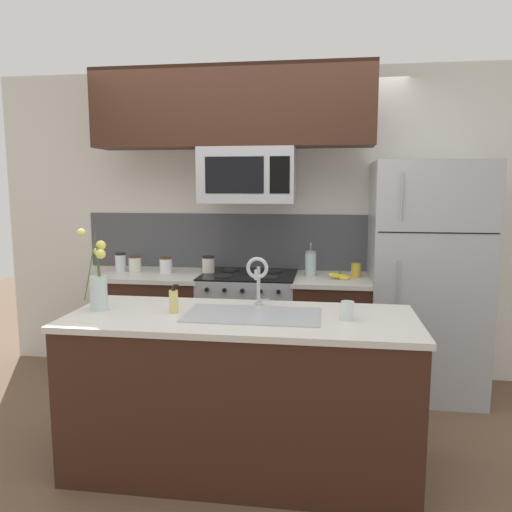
{
  "coord_description": "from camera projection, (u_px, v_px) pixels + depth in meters",
  "views": [
    {
      "loc": [
        0.62,
        -3.05,
        1.64
      ],
      "look_at": [
        0.15,
        0.27,
        1.16
      ],
      "focal_mm": 35.0,
      "sensor_mm": 36.0,
      "label": 1
    }
  ],
  "objects": [
    {
      "name": "flower_vase",
      "position": [
        98.0,
        287.0,
        2.91
      ],
      "size": [
        0.16,
        0.13,
        0.48
      ],
      "color": "silver",
      "rests_on": "island_counter"
    },
    {
      "name": "refrigerator",
      "position": [
        425.0,
        280.0,
        3.88
      ],
      "size": [
        0.85,
        0.74,
        1.82
      ],
      "color": "#A8AAAF",
      "rests_on": "ground"
    },
    {
      "name": "storage_jar_tall",
      "position": [
        121.0,
        262.0,
        4.24
      ],
      "size": [
        0.09,
        0.09,
        0.16
      ],
      "color": "silver",
      "rests_on": "back_counter_left"
    },
    {
      "name": "upper_cabinet_band",
      "position": [
        232.0,
        108.0,
        3.84
      ],
      "size": [
        2.17,
        0.34,
        0.6
      ],
      "primitive_type": "cube",
      "color": "#381E14"
    },
    {
      "name": "stove_range",
      "position": [
        249.0,
        329.0,
        4.12
      ],
      "size": [
        0.76,
        0.64,
        0.93
      ],
      "color": "#A8AAAF",
      "rests_on": "ground"
    },
    {
      "name": "back_counter_left",
      "position": [
        157.0,
        325.0,
        4.23
      ],
      "size": [
        0.86,
        0.65,
        0.91
      ],
      "color": "#381E14",
      "rests_on": "ground"
    },
    {
      "name": "kitchen_sink",
      "position": [
        253.0,
        327.0,
        2.81
      ],
      "size": [
        0.76,
        0.41,
        0.16
      ],
      "color": "#ADAFB5",
      "rests_on": "island_counter"
    },
    {
      "name": "splash_band",
      "position": [
        255.0,
        242.0,
        4.34
      ],
      "size": [
        3.0,
        0.01,
        0.48
      ],
      "primitive_type": "cube",
      "color": "#4C4C51",
      "rests_on": "rear_partition"
    },
    {
      "name": "storage_jar_squat",
      "position": [
        208.0,
        265.0,
        4.11
      ],
      "size": [
        0.1,
        0.1,
        0.15
      ],
      "color": "silver",
      "rests_on": "back_counter_left"
    },
    {
      "name": "microwave",
      "position": [
        248.0,
        176.0,
        3.92
      ],
      "size": [
        0.74,
        0.4,
        0.43
      ],
      "color": "#A8AAAF"
    },
    {
      "name": "coffee_tin",
      "position": [
        356.0,
        270.0,
        3.98
      ],
      "size": [
        0.08,
        0.08,
        0.11
      ],
      "primitive_type": "cylinder",
      "color": "gold",
      "rests_on": "back_counter_right"
    },
    {
      "name": "drinking_glass",
      "position": [
        347.0,
        311.0,
        2.7
      ],
      "size": [
        0.07,
        0.07,
        0.1
      ],
      "color": "silver",
      "rests_on": "island_counter"
    },
    {
      "name": "storage_jar_medium",
      "position": [
        135.0,
        264.0,
        4.21
      ],
      "size": [
        0.1,
        0.1,
        0.13
      ],
      "color": "silver",
      "rests_on": "back_counter_left"
    },
    {
      "name": "rear_partition",
      "position": [
        290.0,
        224.0,
        4.33
      ],
      "size": [
        5.2,
        0.1,
        2.6
      ],
      "primitive_type": "cube",
      "color": "silver",
      "rests_on": "ground"
    },
    {
      "name": "island_counter",
      "position": [
        241.0,
        392.0,
        2.87
      ],
      "size": [
        1.96,
        0.77,
        0.91
      ],
      "color": "#381E14",
      "rests_on": "ground"
    },
    {
      "name": "banana_bunch",
      "position": [
        340.0,
        276.0,
        3.89
      ],
      "size": [
        0.19,
        0.13,
        0.08
      ],
      "color": "yellow",
      "rests_on": "back_counter_right"
    },
    {
      "name": "dish_soap_bottle",
      "position": [
        174.0,
        301.0,
        2.86
      ],
      "size": [
        0.06,
        0.05,
        0.16
      ],
      "color": "#DBCC75",
      "rests_on": "island_counter"
    },
    {
      "name": "back_counter_right",
      "position": [
        331.0,
        333.0,
        4.03
      ],
      "size": [
        0.61,
        0.65,
        0.91
      ],
      "color": "#381E14",
      "rests_on": "ground"
    },
    {
      "name": "ground_plane",
      "position": [
        228.0,
        434.0,
        3.3
      ],
      "size": [
        10.0,
        10.0,
        0.0
      ],
      "primitive_type": "plane",
      "color": "brown"
    },
    {
      "name": "storage_jar_short",
      "position": [
        166.0,
        265.0,
        4.16
      ],
      "size": [
        0.1,
        0.1,
        0.13
      ],
      "color": "silver",
      "rests_on": "back_counter_left"
    },
    {
      "name": "sink_faucet",
      "position": [
        258.0,
        275.0,
        2.97
      ],
      "size": [
        0.14,
        0.14,
        0.31
      ],
      "color": "#B7BABF",
      "rests_on": "island_counter"
    },
    {
      "name": "french_press",
      "position": [
        311.0,
        263.0,
        4.03
      ],
      "size": [
        0.09,
        0.09,
        0.27
      ],
      "color": "silver",
      "rests_on": "back_counter_right"
    }
  ]
}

